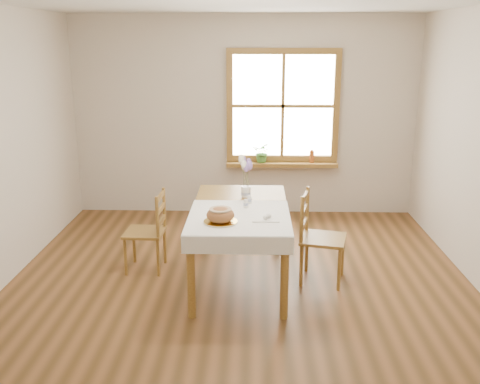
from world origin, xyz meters
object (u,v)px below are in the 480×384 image
(dining_table, at_px, (240,216))
(bread_plate, at_px, (221,222))
(chair_left, at_px, (145,231))
(flower_vase, at_px, (246,192))
(chair_right, at_px, (323,238))

(dining_table, xyz_separation_m, bread_plate, (-0.16, -0.48, 0.10))
(chair_left, height_order, flower_vase, flower_vase)
(chair_right, relative_size, bread_plate, 3.16)
(chair_left, distance_m, chair_right, 1.79)
(dining_table, xyz_separation_m, flower_vase, (0.05, 0.34, 0.14))
(chair_left, xyz_separation_m, chair_right, (1.77, -0.23, 0.03))
(bread_plate, bearing_deg, chair_left, 138.58)
(chair_left, relative_size, flower_vase, 7.84)
(dining_table, height_order, chair_left, chair_left)
(flower_vase, bearing_deg, chair_left, -174.62)
(chair_left, bearing_deg, bread_plate, 51.02)
(flower_vase, bearing_deg, dining_table, -98.45)
(chair_left, relative_size, bread_plate, 2.92)
(dining_table, relative_size, chair_right, 1.79)
(chair_left, bearing_deg, flower_vase, 97.82)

